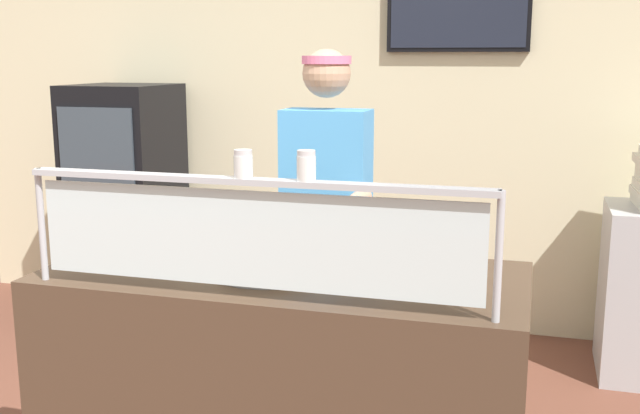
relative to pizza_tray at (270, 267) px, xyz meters
name	(u,v)px	position (x,y,z in m)	size (l,w,h in m)	color
shop_rear_unit	(396,115)	(0.05, 2.23, 0.39)	(6.16, 0.13, 2.70)	beige
serving_counter	(285,392)	(0.05, 0.02, -0.49)	(1.76, 0.78, 0.95)	#4C3828
sneeze_guard	(250,222)	(0.05, -0.31, 0.24)	(1.58, 0.06, 0.40)	#B2B5BC
pizza_tray	(270,267)	(0.00, 0.00, 0.00)	(0.44, 0.44, 0.04)	#9EA0A8
pizza_server	(281,264)	(0.05, -0.02, 0.02)	(0.07, 0.28, 0.01)	#ADAFB7
parmesan_shaker	(243,166)	(0.03, -0.31, 0.42)	(0.06, 0.06, 0.09)	white
pepper_flake_shaker	(306,168)	(0.24, -0.31, 0.42)	(0.06, 0.06, 0.10)	white
worker_figure	(327,220)	(0.03, 0.66, 0.04)	(0.41, 0.50, 1.76)	#23232D
drink_fridge	(126,204)	(-1.65, 1.78, -0.19)	(0.61, 0.64, 1.55)	black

